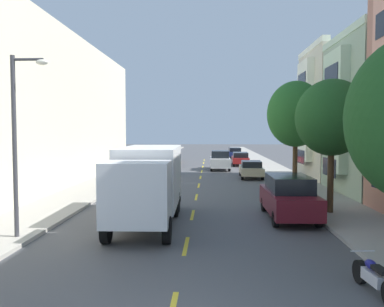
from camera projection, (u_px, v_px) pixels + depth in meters
ground_plane at (201, 174)px, 36.48m from camera, size 160.00×160.00×0.00m
sidewalk_left at (120, 175)px, 34.81m from camera, size 3.20×120.00×0.14m
sidewalk_right at (283, 176)px, 34.16m from camera, size 3.20×120.00×0.14m
lane_centerline_dashes at (200, 181)px, 31.00m from camera, size 0.14×47.20×0.01m
townhouse_fourth_cream at (384, 116)px, 31.65m from camera, size 12.85×7.58×10.67m
street_tree_second at (332, 118)px, 18.22m from camera, size 3.31×3.31×6.16m
street_tree_third at (296, 114)px, 25.93m from camera, size 3.72×3.72×7.04m
street_lamp at (19, 132)px, 13.99m from camera, size 1.35×0.28×6.43m
delivery_box_truck at (148, 180)px, 16.78m from camera, size 2.56×7.65×3.21m
parked_suv_burgundy at (289, 197)px, 17.71m from camera, size 2.01×4.82×1.93m
parked_sedan_champagne at (251, 169)px, 33.12m from camera, size 1.92×4.55×1.43m
parked_hatchback_silver at (132, 179)px, 26.31m from camera, size 1.75×4.01×1.50m
parked_suv_sky at (155, 162)px, 37.36m from camera, size 2.01×4.82×1.93m
parked_wagon_navy at (235, 152)px, 57.55m from camera, size 1.93×4.74×1.50m
parked_wagon_red at (240, 158)px, 45.07m from camera, size 1.93×4.74×1.50m
parked_suv_charcoal at (164, 157)px, 44.11m from camera, size 2.03×4.83×1.93m
parked_hatchback_orange at (169, 156)px, 49.84m from camera, size 1.79×4.02×1.50m
moving_white_sedan at (220, 160)px, 40.04m from camera, size 1.95×4.80×1.93m
parked_motorcycle at (374, 278)px, 9.48m from camera, size 0.62×2.05×0.90m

